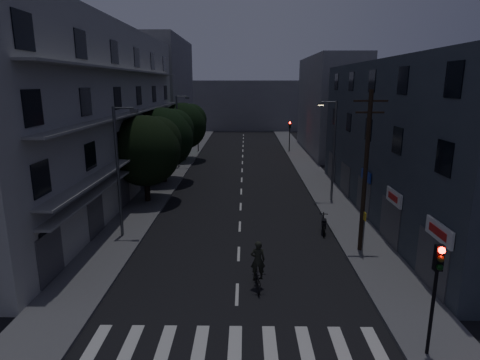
{
  "coord_description": "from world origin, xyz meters",
  "views": [
    {
      "loc": [
        0.36,
        -14.69,
        9.45
      ],
      "look_at": [
        0.0,
        12.0,
        3.0
      ],
      "focal_mm": 30.0,
      "sensor_mm": 36.0,
      "label": 1
    }
  ],
  "objects_px": {
    "traffic_signal_near": "(437,278)",
    "bus_stop_sign": "(364,226)",
    "cyclist": "(258,273)",
    "motorcycle": "(324,226)",
    "utility_pole": "(366,169)"
  },
  "relations": [
    {
      "from": "cyclist",
      "to": "motorcycle",
      "type": "bearing_deg",
      "value": 53.94
    },
    {
      "from": "traffic_signal_near",
      "to": "utility_pole",
      "type": "relative_size",
      "value": 0.46
    },
    {
      "from": "utility_pole",
      "to": "motorcycle",
      "type": "relative_size",
      "value": 4.62
    },
    {
      "from": "traffic_signal_near",
      "to": "motorcycle",
      "type": "xyz_separation_m",
      "value": [
        -1.37,
        12.15,
        -2.6
      ]
    },
    {
      "from": "cyclist",
      "to": "bus_stop_sign",
      "type": "bearing_deg",
      "value": 25.51
    },
    {
      "from": "bus_stop_sign",
      "to": "cyclist",
      "type": "height_order",
      "value": "bus_stop_sign"
    },
    {
      "from": "bus_stop_sign",
      "to": "motorcycle",
      "type": "distance_m",
      "value": 4.37
    },
    {
      "from": "motorcycle",
      "to": "traffic_signal_near",
      "type": "bearing_deg",
      "value": -75.26
    },
    {
      "from": "bus_stop_sign",
      "to": "cyclist",
      "type": "xyz_separation_m",
      "value": [
        -5.88,
        -3.38,
        -1.09
      ]
    },
    {
      "from": "traffic_signal_near",
      "to": "utility_pole",
      "type": "xyz_separation_m",
      "value": [
        0.15,
        9.16,
        1.77
      ]
    },
    {
      "from": "utility_pole",
      "to": "motorcycle",
      "type": "height_order",
      "value": "utility_pole"
    },
    {
      "from": "bus_stop_sign",
      "to": "motorcycle",
      "type": "bearing_deg",
      "value": 109.63
    },
    {
      "from": "utility_pole",
      "to": "motorcycle",
      "type": "xyz_separation_m",
      "value": [
        -1.51,
        2.99,
        -4.37
      ]
    },
    {
      "from": "traffic_signal_near",
      "to": "bus_stop_sign",
      "type": "relative_size",
      "value": 1.62
    },
    {
      "from": "utility_pole",
      "to": "bus_stop_sign",
      "type": "height_order",
      "value": "utility_pole"
    }
  ]
}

